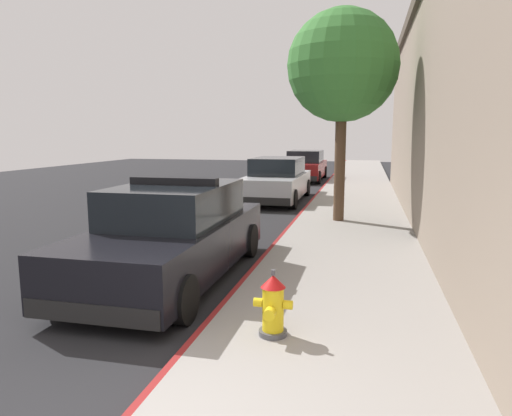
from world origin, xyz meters
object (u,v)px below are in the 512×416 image
object	(u,v)px
parked_car_silver_ahead	(277,181)
parked_car_dark_far	(305,166)
police_cruiser	(174,234)
fire_hydrant	(273,306)
street_tree	(343,67)

from	to	relation	value
parked_car_silver_ahead	parked_car_dark_far	world-z (taller)	same
police_cruiser	fire_hydrant	bearing A→B (deg)	-45.24
parked_car_dark_far	street_tree	xyz separation A→B (m)	(2.44, -12.06, 3.32)
parked_car_dark_far	police_cruiser	bearing A→B (deg)	-89.76
police_cruiser	parked_car_dark_far	xyz separation A→B (m)	(-0.07, 17.37, -0.00)
fire_hydrant	street_tree	xyz separation A→B (m)	(0.29, 7.41, 3.58)
police_cruiser	parked_car_dark_far	size ratio (longest dim) A/B	1.00
fire_hydrant	street_tree	size ratio (longest dim) A/B	0.14
parked_car_silver_ahead	parked_car_dark_far	xyz separation A→B (m)	(-0.00, 7.93, 0.00)
parked_car_dark_far	parked_car_silver_ahead	bearing A→B (deg)	-89.98
police_cruiser	street_tree	size ratio (longest dim) A/B	0.90
fire_hydrant	street_tree	world-z (taller)	street_tree
parked_car_dark_far	fire_hydrant	size ratio (longest dim) A/B	6.37
police_cruiser	street_tree	bearing A→B (deg)	65.92
parked_car_dark_far	fire_hydrant	xyz separation A→B (m)	(2.16, -19.47, -0.26)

